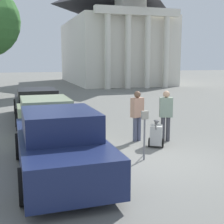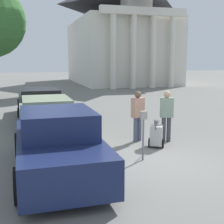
# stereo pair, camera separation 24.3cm
# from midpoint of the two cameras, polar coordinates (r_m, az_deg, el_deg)

# --- Properties ---
(ground_plane) EXTENTS (120.00, 120.00, 0.00)m
(ground_plane) POSITION_cam_midpoint_polar(r_m,az_deg,el_deg) (8.54, 7.80, -8.95)
(ground_plane) COLOR slate
(parked_car_navy) EXTENTS (2.01, 4.65, 1.57)m
(parked_car_navy) POSITION_cam_midpoint_polar(r_m,az_deg,el_deg) (7.51, -9.09, -5.86)
(parked_car_navy) COLOR #19234C
(parked_car_navy) RESTS_ON ground_plane
(parked_car_sage) EXTENTS (1.94, 4.92, 1.43)m
(parked_car_sage) POSITION_cam_midpoint_polar(r_m,az_deg,el_deg) (10.89, -11.28, -1.31)
(parked_car_sage) COLOR gray
(parked_car_sage) RESTS_ON ground_plane
(parked_car_black) EXTENTS (2.07, 5.09, 1.39)m
(parked_car_black) POSITION_cam_midpoint_polar(r_m,az_deg,el_deg) (14.74, -12.54, 1.42)
(parked_car_black) COLOR black
(parked_car_black) RESTS_ON ground_plane
(parking_meter) EXTENTS (0.18, 0.09, 1.35)m
(parking_meter) POSITION_cam_midpoint_polar(r_m,az_deg,el_deg) (8.39, 6.59, -2.60)
(parking_meter) COLOR slate
(parking_meter) RESTS_ON ground_plane
(person_worker) EXTENTS (0.47, 0.35, 1.68)m
(person_worker) POSITION_cam_midpoint_polar(r_m,az_deg,el_deg) (10.34, 5.40, -0.19)
(person_worker) COLOR #515670
(person_worker) RESTS_ON ground_plane
(person_supervisor) EXTENTS (0.47, 0.34, 1.69)m
(person_supervisor) POSITION_cam_midpoint_polar(r_m,az_deg,el_deg) (10.43, 10.61, -0.18)
(person_supervisor) COLOR #3F3F47
(person_supervisor) RESTS_ON ground_plane
(equipment_cart) EXTENTS (0.66, 0.96, 1.00)m
(equipment_cart) POSITION_cam_midpoint_polar(r_m,az_deg,el_deg) (9.80, 8.82, -4.20)
(equipment_cart) COLOR #B2B2AD
(equipment_cart) RESTS_ON ground_plane
(church) EXTENTS (9.88, 15.71, 22.97)m
(church) POSITION_cam_midpoint_polar(r_m,az_deg,el_deg) (36.68, 1.57, 15.09)
(church) COLOR silver
(church) RESTS_ON ground_plane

